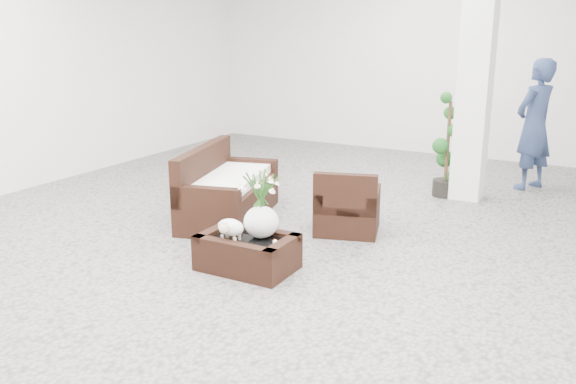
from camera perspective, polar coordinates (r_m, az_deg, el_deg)
The scene contains 10 objects.
ground at distance 6.65m, azimuth 0.42°, elevation -4.95°, with size 11.00×11.00×0.00m, color gray.
column at distance 8.49m, azimuth 17.13°, elevation 10.94°, with size 0.40×0.40×3.50m, color white.
coffee_table at distance 5.99m, azimuth -3.80°, elevation -5.76°, with size 0.90×0.60×0.31m, color black.
sheep_figurine at distance 5.88m, azimuth -5.36°, elevation -3.48°, with size 0.28×0.23×0.21m, color white.
planter_narcissus at distance 5.84m, azimuth -2.54°, elevation -0.53°, with size 0.44×0.44×0.80m, color white, non-canonical shape.
tealight at distance 5.80m, azimuth -1.22°, elevation -4.65°, with size 0.04×0.04×0.03m, color white.
armchair at distance 7.01m, azimuth 5.59°, elevation -0.75°, with size 0.70×0.67×0.75m, color black.
loveseat at distance 7.45m, azimuth -5.52°, elevation 0.77°, with size 1.65×0.79×0.88m, color black.
topiary at distance 8.63m, azimuth 14.64°, elevation 4.17°, with size 0.38×0.38×1.41m, color #154115, non-canonical shape.
shopper at distance 9.39m, azimuth 21.96°, elevation 5.83°, with size 0.68×0.44×1.86m, color navy.
Camera 1 is at (2.98, -5.48, 2.32)m, focal length 38.18 mm.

